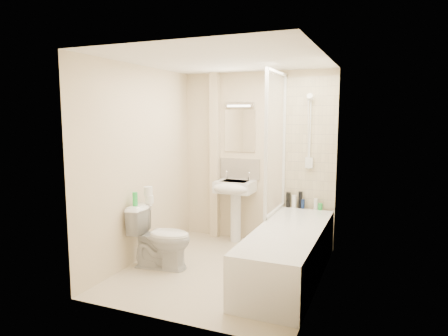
% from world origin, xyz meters
% --- Properties ---
extents(floor, '(2.50, 2.50, 0.00)m').
position_xyz_m(floor, '(0.00, 0.00, 0.00)').
color(floor, beige).
rests_on(floor, ground).
extents(wall_back, '(2.20, 0.02, 2.40)m').
position_xyz_m(wall_back, '(0.00, 1.25, 1.20)').
color(wall_back, beige).
rests_on(wall_back, ground).
extents(wall_left, '(0.02, 2.50, 2.40)m').
position_xyz_m(wall_left, '(-1.10, 0.00, 1.20)').
color(wall_left, beige).
rests_on(wall_left, ground).
extents(wall_right, '(0.02, 2.50, 2.40)m').
position_xyz_m(wall_right, '(1.10, 0.00, 1.20)').
color(wall_right, beige).
rests_on(wall_right, ground).
extents(ceiling, '(2.20, 2.50, 0.02)m').
position_xyz_m(ceiling, '(0.00, 0.00, 2.40)').
color(ceiling, white).
rests_on(ceiling, wall_back).
extents(tile_back, '(0.70, 0.01, 1.75)m').
position_xyz_m(tile_back, '(0.75, 1.24, 1.42)').
color(tile_back, beige).
rests_on(tile_back, wall_back).
extents(tile_right, '(0.01, 2.10, 1.75)m').
position_xyz_m(tile_right, '(1.09, 0.10, 1.42)').
color(tile_right, beige).
rests_on(tile_right, wall_right).
extents(pipe_boxing, '(0.12, 0.12, 2.40)m').
position_xyz_m(pipe_boxing, '(-0.62, 1.19, 1.20)').
color(pipe_boxing, beige).
rests_on(pipe_boxing, ground).
extents(splashback, '(0.60, 0.02, 0.30)m').
position_xyz_m(splashback, '(-0.25, 1.24, 1.03)').
color(splashback, beige).
rests_on(splashback, wall_back).
extents(mirror, '(0.46, 0.01, 0.60)m').
position_xyz_m(mirror, '(-0.25, 1.24, 1.58)').
color(mirror, white).
rests_on(mirror, wall_back).
extents(strip_light, '(0.42, 0.07, 0.07)m').
position_xyz_m(strip_light, '(-0.25, 1.22, 1.95)').
color(strip_light, silver).
rests_on(strip_light, wall_back).
extents(bathtub, '(0.70, 2.10, 0.55)m').
position_xyz_m(bathtub, '(0.75, 0.10, 0.29)').
color(bathtub, white).
rests_on(bathtub, ground).
extents(shower_screen, '(0.04, 0.92, 1.80)m').
position_xyz_m(shower_screen, '(0.40, 0.80, 1.45)').
color(shower_screen, white).
rests_on(shower_screen, bathtub).
extents(shower_fixture, '(0.10, 0.16, 0.99)m').
position_xyz_m(shower_fixture, '(0.75, 1.19, 1.55)').
color(shower_fixture, white).
rests_on(shower_fixture, wall_back).
extents(pedestal_sink, '(0.52, 0.48, 1.01)m').
position_xyz_m(pedestal_sink, '(-0.25, 1.01, 0.71)').
color(pedestal_sink, white).
rests_on(pedestal_sink, ground).
extents(bottle_black_a, '(0.06, 0.06, 0.21)m').
position_xyz_m(bottle_black_a, '(0.49, 1.16, 0.65)').
color(bottle_black_a, black).
rests_on(bottle_black_a, bathtub).
extents(bottle_white_a, '(0.06, 0.06, 0.17)m').
position_xyz_m(bottle_white_a, '(0.57, 1.16, 0.64)').
color(bottle_white_a, white).
rests_on(bottle_white_a, bathtub).
extents(bottle_black_b, '(0.05, 0.05, 0.23)m').
position_xyz_m(bottle_black_b, '(0.65, 1.16, 0.66)').
color(bottle_black_b, black).
rests_on(bottle_black_b, bathtub).
extents(bottle_blue, '(0.05, 0.05, 0.12)m').
position_xyz_m(bottle_blue, '(0.69, 1.16, 0.61)').
color(bottle_blue, navy).
rests_on(bottle_blue, bathtub).
extents(bottle_white_b, '(0.05, 0.05, 0.15)m').
position_xyz_m(bottle_white_b, '(0.86, 1.16, 0.62)').
color(bottle_white_b, silver).
rests_on(bottle_white_b, bathtub).
extents(bottle_green, '(0.06, 0.06, 0.09)m').
position_xyz_m(bottle_green, '(0.92, 1.16, 0.59)').
color(bottle_green, green).
rests_on(bottle_green, bathtub).
extents(toilet, '(0.61, 0.83, 0.74)m').
position_xyz_m(toilet, '(-0.72, -0.18, 0.37)').
color(toilet, white).
rests_on(toilet, ground).
extents(toilet_roll_lower, '(0.10, 0.10, 0.10)m').
position_xyz_m(toilet_roll_lower, '(-0.93, -0.08, 0.78)').
color(toilet_roll_lower, white).
rests_on(toilet_roll_lower, toilet).
extents(toilet_roll_upper, '(0.10, 0.10, 0.11)m').
position_xyz_m(toilet_roll_upper, '(-0.95, -0.08, 0.89)').
color(toilet_roll_upper, white).
rests_on(toilet_roll_upper, toilet_roll_lower).
extents(green_bottle, '(0.06, 0.06, 0.16)m').
position_xyz_m(green_bottle, '(-1.01, -0.26, 0.82)').
color(green_bottle, green).
rests_on(green_bottle, toilet).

